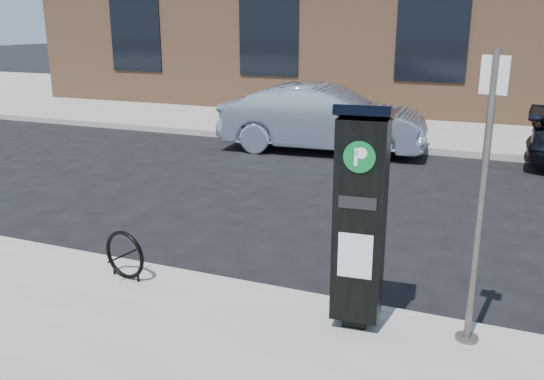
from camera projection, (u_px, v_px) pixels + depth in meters
The scene contains 8 objects.
ground at pixel (264, 299), 6.29m from camera, with size 120.00×120.00×0.00m, color black.
sidewalk_far at pixel (434, 113), 18.68m from camera, with size 60.00×12.00×0.15m, color gray.
curb_near at pixel (264, 293), 6.25m from camera, with size 60.00×0.12×0.16m, color #9E9B93.
curb_far at pixel (400, 149), 13.37m from camera, with size 60.00×0.12×0.16m, color #9E9B93.
parking_kiosk at pixel (360, 216), 5.17m from camera, with size 0.52×0.47×2.10m.
sign_pole at pixel (481, 206), 4.84m from camera, with size 0.22×0.20×2.56m.
bike_rack at pixel (125, 255), 6.37m from camera, with size 0.56×0.13×0.56m.
car_silver at pixel (323, 118), 13.26m from camera, with size 1.63×4.68×1.54m, color #93A3BB.
Camera 1 is at (2.26, -5.23, 2.90)m, focal length 38.00 mm.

